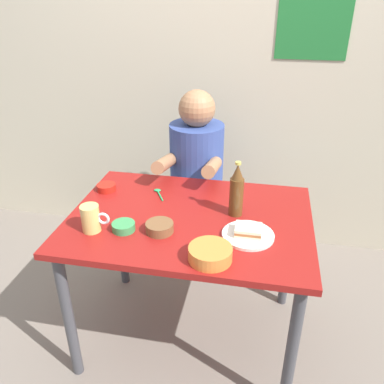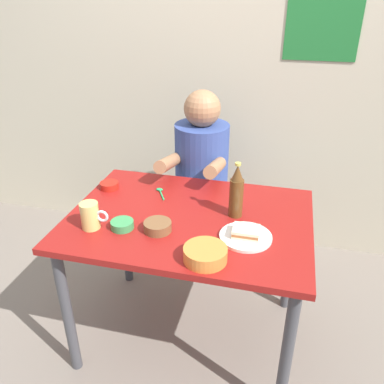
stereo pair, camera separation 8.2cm
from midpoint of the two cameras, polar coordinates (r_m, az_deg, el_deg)
ground_plane at (r=2.28m, az=0.77°, el=-19.66°), size 6.00×6.00×0.00m
wall_back at (r=2.61m, az=6.63°, el=19.18°), size 4.40×0.09×2.60m
dining_table at (r=1.86m, az=0.90°, el=-6.00°), size 1.10×0.80×0.74m
stool at (r=2.55m, az=2.23°, el=-3.71°), size 0.34×0.34×0.45m
person_seated at (r=2.35m, az=2.35°, el=4.85°), size 0.33×0.56×0.72m
plate_orange at (r=1.68m, az=9.16°, el=-6.42°), size 0.22×0.22×0.01m
sandwich at (r=1.66m, az=9.23°, el=-5.71°), size 0.11×0.09×0.04m
beer_mug at (r=1.74m, az=-13.15°, el=-3.37°), size 0.13×0.08×0.12m
beer_bottle at (r=1.77m, az=7.76°, el=-0.06°), size 0.06×0.06×0.26m
sambal_bowl_red at (r=2.08m, az=-10.76°, el=0.97°), size 0.10×0.10×0.03m
soup_bowl_orange at (r=1.52m, az=3.50°, el=-8.89°), size 0.17×0.17×0.05m
dip_bowl_green at (r=1.73m, az=-8.72°, el=-4.66°), size 0.10×0.10×0.03m
condiment_bowl_brown at (r=1.70m, az=-3.60°, el=-4.94°), size 0.12×0.12×0.04m
spoon at (r=2.01m, az=-3.43°, el=0.06°), size 0.07×0.11×0.01m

